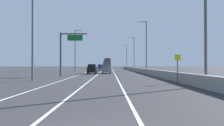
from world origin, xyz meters
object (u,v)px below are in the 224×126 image
at_px(lamp_post_right_second, 145,44).
at_px(lamp_post_left_near, 34,25).
at_px(car_yellow_2, 108,67).
at_px(car_gray_3, 107,69).
at_px(speed_advisory_sign, 177,67).
at_px(car_red_0, 102,67).
at_px(overhead_sign_gantry, 65,49).
at_px(lamp_post_left_mid, 76,48).
at_px(lamp_post_right_fourth, 126,55).
at_px(lamp_post_right_third, 133,52).
at_px(car_black_4, 92,69).
at_px(box_truck, 107,65).
at_px(car_blue_1, 100,67).
at_px(lamp_post_right_near, 203,12).

bearing_deg(lamp_post_right_second, lamp_post_left_near, -130.98).
xyz_separation_m(car_yellow_2, car_gray_3, (0.29, -55.21, 0.12)).
xyz_separation_m(lamp_post_right_second, car_gray_3, (-8.81, 0.52, -5.70)).
xyz_separation_m(speed_advisory_sign, car_red_0, (-10.62, 71.82, -0.71)).
relative_size(overhead_sign_gantry, lamp_post_left_mid, 0.63).
xyz_separation_m(lamp_post_right_fourth, car_red_0, (-11.87, -3.49, -5.70)).
bearing_deg(lamp_post_right_third, car_black_4, -114.23).
bearing_deg(car_yellow_2, box_truck, -89.69).
bearing_deg(lamp_post_right_fourth, car_black_4, -102.69).
height_order(overhead_sign_gantry, car_blue_1, overhead_sign_gantry).
bearing_deg(speed_advisory_sign, box_truck, 99.92).
height_order(car_red_0, box_truck, box_truck).
distance_m(car_red_0, car_gray_3, 47.73).
bearing_deg(box_truck, lamp_post_left_mid, -132.27).
bearing_deg(lamp_post_right_third, lamp_post_left_near, -111.22).
height_order(lamp_post_right_fourth, car_red_0, lamp_post_right_fourth).
bearing_deg(car_yellow_2, car_gray_3, -89.70).
distance_m(lamp_post_right_second, car_blue_1, 38.50).
distance_m(lamp_post_right_second, lamp_post_right_third, 25.83).
height_order(lamp_post_left_near, lamp_post_left_mid, same).
bearing_deg(car_gray_3, car_blue_1, 95.47).
xyz_separation_m(lamp_post_left_mid, box_truck, (8.81, 9.69, -4.82)).
distance_m(overhead_sign_gantry, car_yellow_2, 66.41).
bearing_deg(car_red_0, box_truck, -84.06).
height_order(lamp_post_right_near, car_yellow_2, lamp_post_right_near).
bearing_deg(lamp_post_right_fourth, car_red_0, -163.62).
height_order(speed_advisory_sign, car_yellow_2, speed_advisory_sign).
relative_size(lamp_post_left_near, car_black_4, 2.79).
height_order(car_red_0, car_yellow_2, car_red_0).
bearing_deg(lamp_post_left_near, car_red_0, 85.40).
bearing_deg(car_yellow_2, lamp_post_left_near, -96.13).
bearing_deg(car_red_0, car_yellow_2, 70.69).
xyz_separation_m(lamp_post_right_second, car_blue_1, (-12.22, 36.06, -5.70)).
distance_m(overhead_sign_gantry, lamp_post_right_third, 39.62).
bearing_deg(speed_advisory_sign, car_yellow_2, 95.73).
height_order(lamp_post_left_near, car_yellow_2, lamp_post_left_near).
bearing_deg(lamp_post_right_third, lamp_post_right_fourth, 90.87).
distance_m(car_red_0, car_blue_1, 12.11).
relative_size(car_red_0, car_gray_3, 1.04).
distance_m(overhead_sign_gantry, car_black_4, 9.98).
bearing_deg(lamp_post_left_near, box_truck, 78.46).
height_order(lamp_post_right_second, car_gray_3, lamp_post_right_second).
xyz_separation_m(lamp_post_right_third, car_red_0, (-12.26, 22.34, -5.70)).
height_order(lamp_post_left_mid, car_yellow_2, lamp_post_left_mid).
bearing_deg(lamp_post_right_fourth, car_gray_3, -99.90).
xyz_separation_m(lamp_post_right_fourth, box_truck, (-9.03, -30.80, -4.82)).
bearing_deg(lamp_post_right_third, car_gray_3, -110.22).
bearing_deg(lamp_post_right_near, car_gray_3, 109.37).
xyz_separation_m(lamp_post_left_mid, car_black_4, (5.80, -12.96, -5.72)).
xyz_separation_m(lamp_post_right_third, car_blue_1, (-12.73, 10.24, -5.70)).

